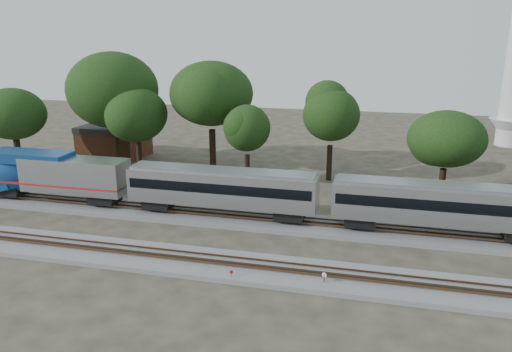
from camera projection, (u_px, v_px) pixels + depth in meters
The scene contains 14 objects.
ground at pixel (242, 248), 42.66m from camera, with size 160.00×160.00×0.00m, color #383328.
track_far at pixel (258, 221), 48.19m from camera, with size 160.00×5.00×0.73m.
track_near at pixel (228, 266), 38.87m from camera, with size 160.00×5.00×0.73m.
switch_stand_red at pixel (231, 274), 36.75m from camera, with size 0.28×0.08×0.89m.
switch_stand_white at pixel (324, 278), 35.84m from camera, with size 0.35×0.18×1.15m.
switch_lever at pixel (287, 282), 36.46m from camera, with size 0.50×0.30×0.30m, color #512D19.
brick_building at pixel (114, 141), 73.62m from camera, with size 9.75×7.16×4.50m.
tree_0 at pixel (13, 114), 64.59m from camera, with size 7.65×7.65×10.78m.
tree_1 at pixel (113, 90), 66.26m from camera, with size 10.47×10.47×14.77m.
tree_2 at pixel (137, 115), 63.61m from camera, with size 7.67×7.67×10.81m.
tree_3 at pixel (211, 94), 63.91m from camera, with size 10.30×10.30×14.52m.
tree_4 at pixel (247, 128), 58.21m from camera, with size 7.05×7.05×9.94m.
tree_5 at pixel (331, 115), 59.91m from camera, with size 8.29×8.29×11.69m.
tree_6 at pixel (447, 139), 51.97m from camera, with size 7.14×7.14×10.07m.
Camera 1 is at (10.67, -37.81, 17.76)m, focal length 35.00 mm.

